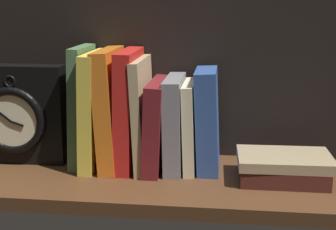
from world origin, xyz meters
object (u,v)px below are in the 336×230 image
at_px(book_green_romantic, 82,106).
at_px(book_blue_modern, 207,120).
at_px(book_red_requiem, 129,109).
at_px(book_yellow_seinlanguage, 95,109).
at_px(book_gray_chess, 175,123).
at_px(book_cream_twain, 190,126).
at_px(book_orange_pandolfini, 111,108).
at_px(book_tan_shortstories, 143,113).
at_px(framed_clock, 16,115).
at_px(book_maroon_dawkins, 157,124).
at_px(book_stack_side, 283,167).

distance_m(book_green_romantic, book_blue_modern, 0.25).
bearing_deg(book_red_requiem, book_yellow_seinlanguage, -180.00).
xyz_separation_m(book_green_romantic, book_gray_chess, (0.19, 0.00, -0.03)).
bearing_deg(book_red_requiem, book_blue_modern, 0.00).
xyz_separation_m(book_green_romantic, book_cream_twain, (0.22, 0.00, -0.03)).
xyz_separation_m(book_orange_pandolfini, book_gray_chess, (0.13, -0.00, -0.03)).
distance_m(book_tan_shortstories, framed_clock, 0.26).
relative_size(book_orange_pandolfini, framed_clock, 1.17).
relative_size(book_cream_twain, framed_clock, 0.86).
relative_size(book_yellow_seinlanguage, book_maroon_dawkins, 1.31).
bearing_deg(book_cream_twain, framed_clock, -178.93).
distance_m(book_red_requiem, book_blue_modern, 0.16).
height_order(book_tan_shortstories, book_cream_twain, book_tan_shortstories).
relative_size(book_blue_modern, framed_clock, 0.98).
bearing_deg(book_blue_modern, book_tan_shortstories, 180.00).
height_order(book_yellow_seinlanguage, book_tan_shortstories, book_yellow_seinlanguage).
relative_size(book_yellow_seinlanguage, book_gray_chess, 1.26).
xyz_separation_m(book_yellow_seinlanguage, book_maroon_dawkins, (0.12, 0.00, -0.03)).
distance_m(book_orange_pandolfini, framed_clock, 0.20).
distance_m(book_yellow_seinlanguage, book_maroon_dawkins, 0.13).
distance_m(book_cream_twain, framed_clock, 0.35).
bearing_deg(book_green_romantic, book_orange_pandolfini, 0.00).
xyz_separation_m(book_blue_modern, framed_clock, (-0.38, -0.01, 0.00)).
height_order(book_green_romantic, book_red_requiem, book_green_romantic).
bearing_deg(book_blue_modern, book_red_requiem, 180.00).
bearing_deg(book_cream_twain, book_gray_chess, 180.00).
distance_m(book_green_romantic, book_tan_shortstories, 0.12).
bearing_deg(book_orange_pandolfini, book_gray_chess, -0.00).
xyz_separation_m(book_blue_modern, book_stack_side, (0.14, -0.05, -0.07)).
relative_size(book_tan_shortstories, book_maroon_dawkins, 1.25).
xyz_separation_m(framed_clock, book_stack_side, (0.53, -0.04, -0.07)).
bearing_deg(book_orange_pandolfini, book_yellow_seinlanguage, -180.00).
distance_m(book_cream_twain, book_stack_side, 0.19).
relative_size(book_yellow_seinlanguage, book_orange_pandolfini, 0.97).
xyz_separation_m(book_tan_shortstories, book_maroon_dawkins, (0.03, 0.00, -0.02)).
bearing_deg(book_blue_modern, book_cream_twain, 180.00).
height_order(book_red_requiem, book_stack_side, book_red_requiem).
bearing_deg(book_tan_shortstories, framed_clock, -178.54).
bearing_deg(book_orange_pandolfini, book_red_requiem, -0.00).
bearing_deg(book_gray_chess, book_green_romantic, 180.00).
distance_m(book_gray_chess, book_blue_modern, 0.06).
bearing_deg(book_red_requiem, book_tan_shortstories, 0.00).
bearing_deg(book_orange_pandolfini, book_blue_modern, -0.00).
distance_m(book_orange_pandolfini, book_red_requiem, 0.04).
bearing_deg(book_orange_pandolfini, book_tan_shortstories, -0.00).
xyz_separation_m(book_orange_pandolfini, framed_clock, (-0.19, -0.01, -0.02)).
distance_m(book_orange_pandolfini, book_stack_side, 0.35).
height_order(book_cream_twain, framed_clock, framed_clock).
bearing_deg(book_cream_twain, book_blue_modern, 0.00).
xyz_separation_m(book_orange_pandolfini, book_maroon_dawkins, (0.09, -0.00, -0.03)).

